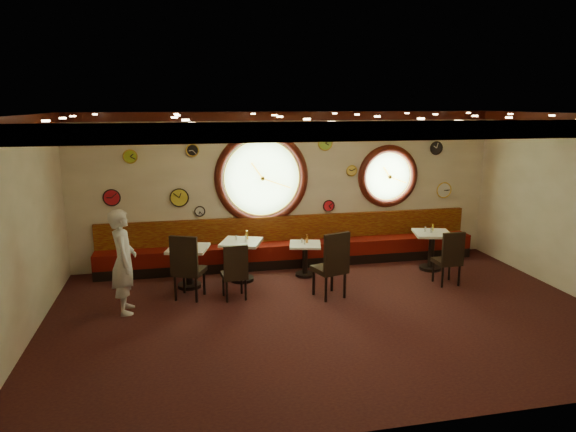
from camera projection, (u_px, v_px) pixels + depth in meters
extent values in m
cube|color=black|center=(329.00, 315.00, 8.33)|extent=(9.00, 6.00, 0.00)
cube|color=#BC8935|center=(333.00, 114.00, 7.64)|extent=(9.00, 6.00, 0.02)
cube|color=beige|center=(290.00, 189.00, 10.85)|extent=(9.00, 0.02, 3.20)
cube|color=beige|center=(417.00, 284.00, 5.12)|extent=(9.00, 0.02, 3.20)
cube|color=beige|center=(18.00, 234.00, 7.07)|extent=(0.02, 6.00, 3.20)
cube|color=#3A100A|center=(290.00, 116.00, 10.48)|extent=(9.00, 0.10, 0.18)
cube|color=#3A100A|center=(424.00, 130.00, 4.85)|extent=(9.00, 0.10, 0.18)
cube|color=#3A100A|center=(9.00, 123.00, 6.75)|extent=(0.10, 6.00, 0.18)
cube|color=black|center=(293.00, 260.00, 10.91)|extent=(8.00, 0.55, 0.20)
cube|color=#580B07|center=(293.00, 249.00, 10.85)|extent=(8.00, 0.55, 0.30)
cube|color=#5D0E07|center=(290.00, 228.00, 10.98)|extent=(8.00, 0.10, 0.55)
cylinder|color=#98CA79|center=(262.00, 178.00, 10.67)|extent=(1.66, 0.02, 1.66)
torus|color=#3A100A|center=(262.00, 178.00, 10.66)|extent=(1.98, 0.18, 1.98)
torus|color=gold|center=(262.00, 178.00, 10.63)|extent=(1.61, 0.03, 1.61)
cylinder|color=#98CA79|center=(388.00, 176.00, 11.25)|extent=(1.10, 0.02, 1.10)
torus|color=#3A100A|center=(388.00, 176.00, 11.24)|extent=(1.38, 0.18, 1.38)
torus|color=gold|center=(388.00, 176.00, 11.21)|extent=(1.09, 0.03, 1.09)
cylinder|color=#B3D029|center=(130.00, 156.00, 10.00)|extent=(0.26, 0.03, 0.26)
cylinder|color=black|center=(192.00, 150.00, 10.22)|extent=(0.24, 0.03, 0.24)
cylinder|color=#FFDE54|center=(352.00, 171.00, 11.02)|extent=(0.22, 0.03, 0.22)
cylinder|color=red|center=(329.00, 206.00, 11.07)|extent=(0.24, 0.03, 0.24)
cylinder|color=white|center=(444.00, 190.00, 11.57)|extent=(0.34, 0.03, 0.34)
cylinder|color=gold|center=(179.00, 198.00, 10.36)|extent=(0.36, 0.03, 0.36)
cylinder|color=red|center=(112.00, 198.00, 10.09)|extent=(0.32, 0.03, 0.32)
cylinder|color=black|center=(436.00, 148.00, 11.32)|extent=(0.28, 0.03, 0.28)
cylinder|color=#9CD141|center=(325.00, 143.00, 10.76)|extent=(0.30, 0.03, 0.30)
cylinder|color=silver|center=(200.00, 211.00, 10.51)|extent=(0.20, 0.03, 0.20)
cylinder|color=black|center=(190.00, 285.00, 9.60)|extent=(0.44, 0.44, 0.06)
cylinder|color=black|center=(189.00, 267.00, 9.53)|extent=(0.12, 0.12, 0.70)
cube|color=white|center=(188.00, 249.00, 9.45)|extent=(0.86, 0.86, 0.05)
cylinder|color=black|center=(242.00, 279.00, 9.96)|extent=(0.45, 0.45, 0.06)
cylinder|color=black|center=(242.00, 261.00, 9.88)|extent=(0.12, 0.12, 0.72)
cube|color=white|center=(241.00, 242.00, 9.80)|extent=(0.93, 0.93, 0.05)
cylinder|color=black|center=(305.00, 274.00, 10.23)|extent=(0.38, 0.38, 0.05)
cylinder|color=black|center=(305.00, 260.00, 10.17)|extent=(0.10, 0.10, 0.60)
cube|color=white|center=(305.00, 245.00, 10.10)|extent=(0.73, 0.73, 0.04)
cylinder|color=black|center=(430.00, 268.00, 10.63)|extent=(0.45, 0.45, 0.06)
cylinder|color=black|center=(431.00, 251.00, 10.55)|extent=(0.12, 0.12, 0.72)
cube|color=white|center=(432.00, 234.00, 10.47)|extent=(0.87, 0.87, 0.05)
cube|color=black|center=(189.00, 271.00, 8.98)|extent=(0.65, 0.65, 0.09)
cube|color=black|center=(184.00, 255.00, 8.70)|extent=(0.47, 0.25, 0.64)
cube|color=black|center=(234.00, 275.00, 8.97)|extent=(0.46, 0.46, 0.07)
cube|color=black|center=(236.00, 261.00, 8.74)|extent=(0.42, 0.09, 0.55)
cube|color=black|center=(329.00, 269.00, 9.03)|extent=(0.63, 0.63, 0.09)
cube|color=black|center=(337.00, 252.00, 8.77)|extent=(0.50, 0.21, 0.66)
cube|color=black|center=(447.00, 262.00, 9.69)|extent=(0.45, 0.45, 0.08)
cube|color=black|center=(453.00, 248.00, 9.44)|extent=(0.44, 0.07, 0.57)
cylinder|color=silver|center=(185.00, 244.00, 9.45)|extent=(0.04, 0.04, 0.11)
cylinder|color=silver|center=(236.00, 238.00, 9.85)|extent=(0.04, 0.04, 0.10)
cylinder|color=#BBBABF|center=(302.00, 241.00, 10.14)|extent=(0.03, 0.03, 0.10)
cylinder|color=#BABABE|center=(425.00, 229.00, 10.50)|extent=(0.04, 0.04, 0.11)
cylinder|color=silver|center=(189.00, 245.00, 9.40)|extent=(0.04, 0.04, 0.11)
cylinder|color=silver|center=(246.00, 239.00, 9.75)|extent=(0.04, 0.04, 0.10)
cylinder|color=#B8B8BD|center=(305.00, 242.00, 10.04)|extent=(0.03, 0.03, 0.09)
cylinder|color=#BBBCC0|center=(431.00, 230.00, 10.42)|extent=(0.04, 0.04, 0.11)
cylinder|color=gold|center=(196.00, 241.00, 9.58)|extent=(0.05, 0.05, 0.16)
cylinder|color=gold|center=(247.00, 235.00, 9.91)|extent=(0.05, 0.05, 0.17)
cylinder|color=orange|center=(307.00, 239.00, 10.14)|extent=(0.05, 0.05, 0.17)
cylinder|color=yellow|center=(433.00, 227.00, 10.60)|extent=(0.04, 0.04, 0.14)
imported|color=silver|center=(124.00, 261.00, 8.29)|extent=(0.46, 0.66, 1.72)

